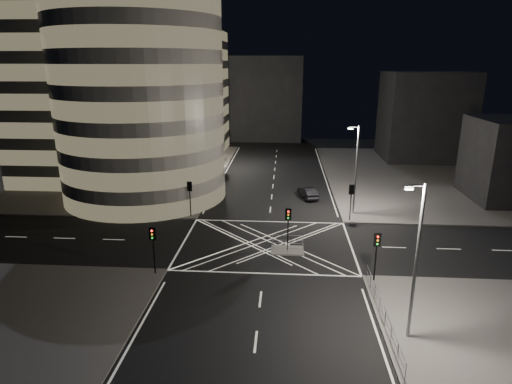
# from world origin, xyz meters

# --- Properties ---
(ground) EXTENTS (120.00, 120.00, 0.00)m
(ground) POSITION_xyz_m (0.00, 0.00, 0.00)
(ground) COLOR black
(ground) RESTS_ON ground
(sidewalk_far_left) EXTENTS (42.00, 42.00, 0.15)m
(sidewalk_far_left) POSITION_xyz_m (-29.00, 27.00, 0.07)
(sidewalk_far_left) COLOR #5B5855
(sidewalk_far_left) RESTS_ON ground
(sidewalk_far_right) EXTENTS (42.00, 42.00, 0.15)m
(sidewalk_far_right) POSITION_xyz_m (29.00, 27.00, 0.07)
(sidewalk_far_right) COLOR #5B5855
(sidewalk_far_right) RESTS_ON ground
(central_island) EXTENTS (3.00, 2.00, 0.15)m
(central_island) POSITION_xyz_m (2.00, -1.50, 0.07)
(central_island) COLOR slate
(central_island) RESTS_ON ground
(office_tower_curved) EXTENTS (30.00, 29.00, 27.20)m
(office_tower_curved) POSITION_xyz_m (-20.74, 18.74, 12.65)
(office_tower_curved) COLOR gray
(office_tower_curved) RESTS_ON sidewalk_far_left
(office_block_rear) EXTENTS (24.00, 16.00, 22.00)m
(office_block_rear) POSITION_xyz_m (-22.00, 42.00, 11.15)
(office_block_rear) COLOR gray
(office_block_rear) RESTS_ON sidewalk_far_left
(building_right_far) EXTENTS (14.00, 12.00, 15.00)m
(building_right_far) POSITION_xyz_m (26.00, 40.00, 7.65)
(building_right_far) COLOR black
(building_right_far) RESTS_ON sidewalk_far_right
(building_far_end) EXTENTS (18.00, 8.00, 18.00)m
(building_far_end) POSITION_xyz_m (-4.00, 58.00, 9.00)
(building_far_end) COLOR black
(building_far_end) RESTS_ON ground
(tree_a) EXTENTS (4.55, 4.55, 6.70)m
(tree_a) POSITION_xyz_m (-10.50, 9.00, 4.23)
(tree_a) COLOR black
(tree_a) RESTS_ON sidewalk_far_left
(tree_b) EXTENTS (5.05, 5.05, 7.54)m
(tree_b) POSITION_xyz_m (-10.50, 15.00, 4.78)
(tree_b) COLOR black
(tree_b) RESTS_ON sidewalk_far_left
(tree_c) EXTENTS (4.16, 4.16, 6.68)m
(tree_c) POSITION_xyz_m (-10.50, 21.00, 4.43)
(tree_c) COLOR black
(tree_c) RESTS_ON sidewalk_far_left
(tree_d) EXTENTS (5.66, 5.66, 8.02)m
(tree_d) POSITION_xyz_m (-10.50, 27.00, 4.92)
(tree_d) COLOR black
(tree_d) RESTS_ON sidewalk_far_left
(tree_e) EXTENTS (3.76, 3.76, 6.22)m
(tree_e) POSITION_xyz_m (-10.50, 33.00, 4.20)
(tree_e) COLOR black
(tree_e) RESTS_ON sidewalk_far_left
(traffic_signal_fl) EXTENTS (0.55, 0.22, 4.00)m
(traffic_signal_fl) POSITION_xyz_m (-8.80, 6.80, 2.91)
(traffic_signal_fl) COLOR black
(traffic_signal_fl) RESTS_ON sidewalk_far_left
(traffic_signal_nl) EXTENTS (0.55, 0.22, 4.00)m
(traffic_signal_nl) POSITION_xyz_m (-8.80, -6.80, 2.91)
(traffic_signal_nl) COLOR black
(traffic_signal_nl) RESTS_ON sidewalk_near_left
(traffic_signal_fr) EXTENTS (0.55, 0.22, 4.00)m
(traffic_signal_fr) POSITION_xyz_m (8.80, 6.80, 2.91)
(traffic_signal_fr) COLOR black
(traffic_signal_fr) RESTS_ON sidewalk_far_right
(traffic_signal_nr) EXTENTS (0.55, 0.22, 4.00)m
(traffic_signal_nr) POSITION_xyz_m (8.80, -6.80, 2.91)
(traffic_signal_nr) COLOR black
(traffic_signal_nr) RESTS_ON sidewalk_near_right
(traffic_signal_island) EXTENTS (0.55, 0.22, 4.00)m
(traffic_signal_island) POSITION_xyz_m (2.00, -1.50, 2.91)
(traffic_signal_island) COLOR black
(traffic_signal_island) RESTS_ON central_island
(street_lamp_left_near) EXTENTS (1.25, 0.25, 10.00)m
(street_lamp_left_near) POSITION_xyz_m (-9.44, 12.00, 5.54)
(street_lamp_left_near) COLOR slate
(street_lamp_left_near) RESTS_ON sidewalk_far_left
(street_lamp_left_far) EXTENTS (1.25, 0.25, 10.00)m
(street_lamp_left_far) POSITION_xyz_m (-9.44, 30.00, 5.54)
(street_lamp_left_far) COLOR slate
(street_lamp_left_far) RESTS_ON sidewalk_far_left
(street_lamp_right_far) EXTENTS (1.25, 0.25, 10.00)m
(street_lamp_right_far) POSITION_xyz_m (9.44, 9.00, 5.54)
(street_lamp_right_far) COLOR slate
(street_lamp_right_far) RESTS_ON sidewalk_far_right
(street_lamp_right_near) EXTENTS (1.25, 0.25, 10.00)m
(street_lamp_right_near) POSITION_xyz_m (9.44, -14.00, 5.54)
(street_lamp_right_near) COLOR slate
(street_lamp_right_near) RESTS_ON sidewalk_near_right
(railing_near_right) EXTENTS (0.06, 11.70, 1.10)m
(railing_near_right) POSITION_xyz_m (8.30, -12.15, 0.70)
(railing_near_right) COLOR slate
(railing_near_right) RESTS_ON sidewalk_near_right
(railing_island_south) EXTENTS (2.80, 0.06, 1.10)m
(railing_island_south) POSITION_xyz_m (2.00, -2.40, 0.70)
(railing_island_south) COLOR slate
(railing_island_south) RESTS_ON central_island
(railing_island_north) EXTENTS (2.80, 0.06, 1.10)m
(railing_island_north) POSITION_xyz_m (2.00, -0.60, 0.70)
(railing_island_north) COLOR slate
(railing_island_north) RESTS_ON central_island
(sedan) EXTENTS (2.69, 4.53, 1.41)m
(sedan) POSITION_xyz_m (4.60, 14.89, 0.70)
(sedan) COLOR black
(sedan) RESTS_ON ground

